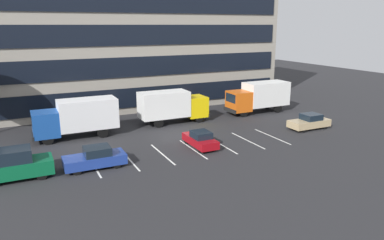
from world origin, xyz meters
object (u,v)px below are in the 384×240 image
object	(u,v)px
sedan_maroon	(200,139)
sedan_tan	(309,122)
box_truck_yellow	(172,105)
sedan_navy	(95,158)
suv_forest	(14,165)
box_truck_blue	(77,117)
box_truck_orange	(259,96)

from	to	relation	value
sedan_maroon	sedan_tan	bearing A→B (deg)	1.08
sedan_maroon	box_truck_yellow	bearing A→B (deg)	83.75
box_truck_yellow	sedan_navy	size ratio (longest dim) A/B	1.68
box_truck_yellow	sedan_tan	bearing A→B (deg)	-34.95
box_truck_yellow	suv_forest	xyz separation A→B (m)	(-15.53, -9.01, -0.92)
box_truck_blue	sedan_tan	world-z (taller)	box_truck_blue
box_truck_orange	sedan_maroon	bearing A→B (deg)	-145.41
box_truck_blue	suv_forest	bearing A→B (deg)	-124.33
sedan_tan	sedan_navy	distance (m)	21.87
box_truck_blue	sedan_maroon	distance (m)	11.86
box_truck_orange	sedan_maroon	distance (m)	14.94
box_truck_yellow	sedan_navy	world-z (taller)	box_truck_yellow
box_truck_yellow	box_truck_blue	size ratio (longest dim) A/B	0.97
sedan_tan	sedan_navy	world-z (taller)	sedan_navy
box_truck_orange	box_truck_blue	distance (m)	21.35
box_truck_orange	box_truck_blue	xyz separation A→B (m)	(-21.33, -0.94, -0.03)
box_truck_blue	sedan_maroon	world-z (taller)	box_truck_blue
suv_forest	sedan_maroon	bearing A→B (deg)	2.25
box_truck_yellow	sedan_maroon	size ratio (longest dim) A/B	1.89
box_truck_orange	sedan_maroon	world-z (taller)	box_truck_orange
box_truck_orange	suv_forest	xyz separation A→B (m)	(-26.85, -9.02, -0.99)
box_truck_orange	sedan_navy	bearing A→B (deg)	-156.54
box_truck_yellow	sedan_maroon	world-z (taller)	box_truck_yellow
suv_forest	sedan_tan	bearing A→B (deg)	1.71
box_truck_blue	sedan_maroon	size ratio (longest dim) A/B	1.94
sedan_maroon	suv_forest	xyz separation A→B (m)	(-14.60, -0.57, 0.38)
box_truck_yellow	sedan_tan	world-z (taller)	box_truck_yellow
sedan_navy	box_truck_blue	bearing A→B (deg)	89.24
box_truck_orange	sedan_tan	size ratio (longest dim) A/B	1.82
sedan_tan	suv_forest	size ratio (longest dim) A/B	0.90
sedan_maroon	suv_forest	distance (m)	14.62
box_truck_orange	suv_forest	world-z (taller)	box_truck_orange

